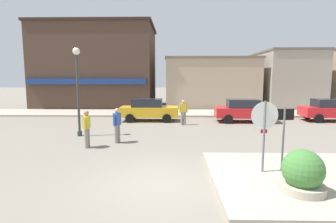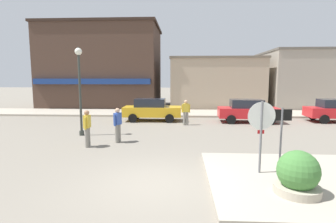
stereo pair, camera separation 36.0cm
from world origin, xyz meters
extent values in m
plane|color=gray|center=(0.00, 0.00, 0.00)|extent=(160.00, 160.00, 0.00)
cube|color=#A89E8C|center=(4.62, 0.31, 0.07)|extent=(6.40, 4.80, 0.15)
cube|color=#A89E8C|center=(0.00, 14.82, 0.07)|extent=(80.00, 4.00, 0.15)
cylinder|color=slate|center=(3.01, 0.69, 1.15)|extent=(0.07, 0.07, 2.30)
cylinder|color=red|center=(3.01, 0.71, 1.87)|extent=(0.76, 0.08, 0.76)
cylinder|color=white|center=(3.01, 0.69, 1.87)|extent=(0.82, 0.08, 0.82)
cube|color=red|center=(3.01, 0.70, 1.39)|extent=(0.20, 0.03, 0.11)
cylinder|color=slate|center=(3.64, 0.82, 1.05)|extent=(0.06, 0.06, 2.10)
cube|color=black|center=(3.64, 0.83, 1.88)|extent=(0.60, 0.06, 0.34)
cube|color=white|center=(3.64, 0.84, 1.88)|extent=(0.54, 0.05, 0.29)
cube|color=black|center=(3.64, 0.85, 1.88)|extent=(0.34, 0.04, 0.08)
cylinder|color=#ADA38E|center=(3.51, -0.73, 0.17)|extent=(1.10, 1.10, 0.35)
sphere|color=#427A38|center=(3.51, -0.73, 0.73)|extent=(1.00, 1.00, 1.00)
cylinder|color=#333833|center=(-4.57, 6.18, 2.10)|extent=(0.12, 0.12, 4.20)
cylinder|color=#333833|center=(-4.57, 6.18, 0.12)|extent=(0.24, 0.24, 0.24)
sphere|color=white|center=(-4.57, 6.18, 4.31)|extent=(0.36, 0.36, 0.36)
cone|color=#333833|center=(-4.57, 6.18, 4.45)|extent=(0.32, 0.32, 0.18)
cube|color=gold|center=(-1.41, 11.14, 0.67)|extent=(4.02, 1.74, 0.66)
cube|color=#1E232D|center=(-1.56, 11.14, 1.28)|extent=(2.09, 1.41, 0.56)
cylinder|color=black|center=(-0.18, 12.00, 0.30)|extent=(0.60, 0.19, 0.60)
cylinder|color=black|center=(-0.16, 10.30, 0.30)|extent=(0.60, 0.19, 0.60)
cylinder|color=black|center=(-2.66, 11.97, 0.30)|extent=(0.60, 0.19, 0.60)
cylinder|color=black|center=(-2.64, 10.27, 0.30)|extent=(0.60, 0.19, 0.60)
cube|color=red|center=(5.17, 10.82, 0.67)|extent=(4.07, 1.87, 0.66)
cube|color=#1E232D|center=(5.02, 10.83, 1.28)|extent=(2.14, 1.48, 0.56)
cylinder|color=black|center=(6.44, 11.61, 0.30)|extent=(0.61, 0.21, 0.60)
cylinder|color=black|center=(6.37, 9.92, 0.30)|extent=(0.61, 0.21, 0.60)
cylinder|color=black|center=(3.96, 11.72, 0.30)|extent=(0.61, 0.21, 0.60)
cylinder|color=black|center=(3.89, 10.02, 0.30)|extent=(0.61, 0.21, 0.60)
cube|color=#1E232D|center=(11.14, 11.28, 1.28)|extent=(2.15, 1.49, 0.56)
cylinder|color=black|center=(10.10, 12.18, 0.30)|extent=(0.61, 0.21, 0.60)
cylinder|color=black|center=(10.01, 10.48, 0.30)|extent=(0.61, 0.21, 0.60)
cylinder|color=gray|center=(-2.26, 4.85, 0.42)|extent=(0.16, 0.16, 0.85)
cylinder|color=gray|center=(-2.33, 4.69, 0.42)|extent=(0.16, 0.16, 0.85)
cube|color=#3351A8|center=(-2.29, 4.77, 1.12)|extent=(0.33, 0.41, 0.54)
sphere|color=tan|center=(-2.29, 4.77, 1.50)|extent=(0.22, 0.22, 0.22)
cylinder|color=#3351A8|center=(-2.21, 4.98, 1.07)|extent=(0.12, 0.12, 0.52)
cylinder|color=#3351A8|center=(-2.37, 4.55, 1.07)|extent=(0.12, 0.12, 0.52)
cylinder|color=gray|center=(-3.41, 3.97, 0.42)|extent=(0.16, 0.16, 0.85)
cylinder|color=gray|center=(-3.41, 3.79, 0.42)|extent=(0.16, 0.16, 0.85)
cube|color=gold|center=(-3.41, 3.88, 1.12)|extent=(0.22, 0.36, 0.54)
sphere|color=#9E7051|center=(-3.41, 3.88, 1.50)|extent=(0.22, 0.22, 0.22)
cylinder|color=gold|center=(-3.40, 4.11, 1.07)|extent=(0.09, 0.09, 0.52)
cylinder|color=gold|center=(-3.41, 3.65, 1.07)|extent=(0.09, 0.09, 0.52)
cylinder|color=gray|center=(1.00, 9.52, 0.42)|extent=(0.16, 0.16, 0.85)
cylinder|color=gray|center=(0.82, 9.51, 0.42)|extent=(0.16, 0.16, 0.85)
cube|color=gold|center=(0.91, 9.51, 1.12)|extent=(0.38, 0.25, 0.54)
sphere|color=tan|center=(0.91, 9.51, 1.50)|extent=(0.22, 0.22, 0.22)
cylinder|color=gold|center=(1.14, 9.53, 1.07)|extent=(0.10, 0.10, 0.52)
cylinder|color=gold|center=(0.69, 9.49, 1.07)|extent=(0.10, 0.10, 0.52)
cube|color=#473328|center=(-7.63, 20.63, 4.06)|extent=(11.42, 7.64, 8.11)
cube|color=navy|center=(-7.63, 16.67, 2.70)|extent=(10.85, 0.40, 0.50)
cube|color=#2E211A|center=(-7.63, 20.63, 8.23)|extent=(11.77, 7.86, 0.24)
cube|color=tan|center=(4.05, 21.16, 2.40)|extent=(8.93, 7.83, 4.81)
cube|color=#685B4C|center=(4.05, 21.16, 4.91)|extent=(9.11, 7.99, 0.20)
cube|color=#9E9384|center=(11.83, 20.86, 2.75)|extent=(5.30, 7.81, 5.51)
cube|color=#5E584F|center=(11.83, 20.86, 5.61)|extent=(5.41, 7.97, 0.20)
camera|label=1|loc=(0.31, -7.04, 2.95)|focal=28.00mm
camera|label=2|loc=(0.67, -7.02, 2.95)|focal=28.00mm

